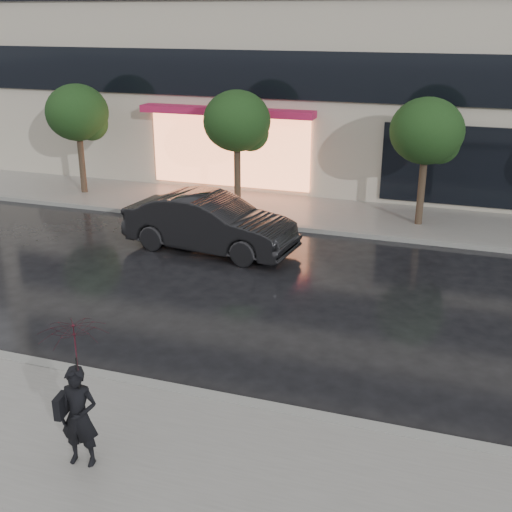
% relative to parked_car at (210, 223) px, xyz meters
% --- Properties ---
extents(ground, '(120.00, 120.00, 0.00)m').
position_rel_parked_car_xyz_m(ground, '(2.34, -6.00, -0.80)').
color(ground, black).
rests_on(ground, ground).
extents(sidewalk_near, '(60.00, 4.50, 0.12)m').
position_rel_parked_car_xyz_m(sidewalk_near, '(2.34, -9.25, -0.74)').
color(sidewalk_near, slate).
rests_on(sidewalk_near, ground).
extents(sidewalk_far, '(60.00, 3.50, 0.12)m').
position_rel_parked_car_xyz_m(sidewalk_far, '(2.34, 4.25, -0.74)').
color(sidewalk_far, slate).
rests_on(sidewalk_far, ground).
extents(curb_near, '(60.00, 0.25, 0.14)m').
position_rel_parked_car_xyz_m(curb_near, '(2.34, -7.00, -0.73)').
color(curb_near, gray).
rests_on(curb_near, ground).
extents(curb_far, '(60.00, 0.25, 0.14)m').
position_rel_parked_car_xyz_m(curb_far, '(2.34, 2.50, -0.73)').
color(curb_far, gray).
rests_on(curb_far, ground).
extents(tree_far_west, '(2.20, 2.20, 3.99)m').
position_rel_parked_car_xyz_m(tree_far_west, '(-6.60, 4.03, 2.12)').
color(tree_far_west, '#33261C').
rests_on(tree_far_west, ground).
extents(tree_mid_west, '(2.20, 2.20, 3.99)m').
position_rel_parked_car_xyz_m(tree_mid_west, '(-0.60, 4.03, 2.12)').
color(tree_mid_west, '#33261C').
rests_on(tree_mid_west, ground).
extents(tree_mid_east, '(2.20, 2.20, 3.99)m').
position_rel_parked_car_xyz_m(tree_mid_east, '(5.40, 4.03, 2.12)').
color(tree_mid_east, '#33261C').
rests_on(tree_mid_east, ground).
extents(parked_car, '(5.01, 2.24, 1.60)m').
position_rel_parked_car_xyz_m(parked_car, '(0.00, 0.00, 0.00)').
color(parked_car, black).
rests_on(parked_car, ground).
extents(pedestrian_with_umbrella, '(1.07, 1.09, 2.26)m').
position_rel_parked_car_xyz_m(pedestrian_with_umbrella, '(1.84, -9.20, 0.84)').
color(pedestrian_with_umbrella, black).
rests_on(pedestrian_with_umbrella, sidewalk_near).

